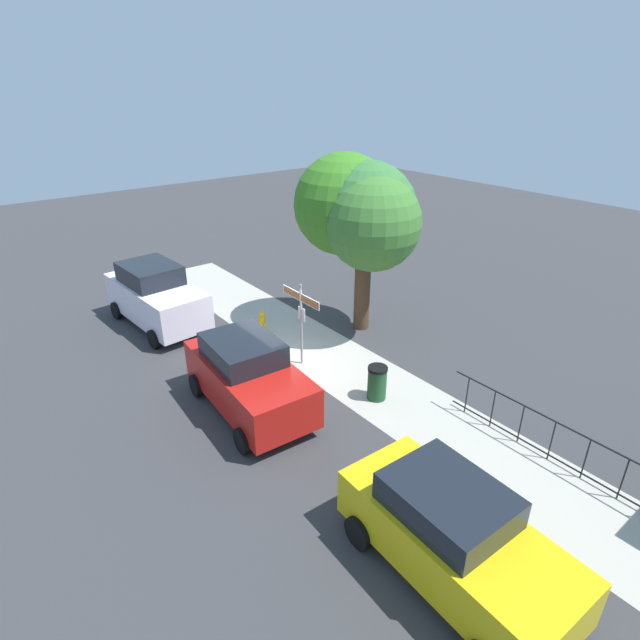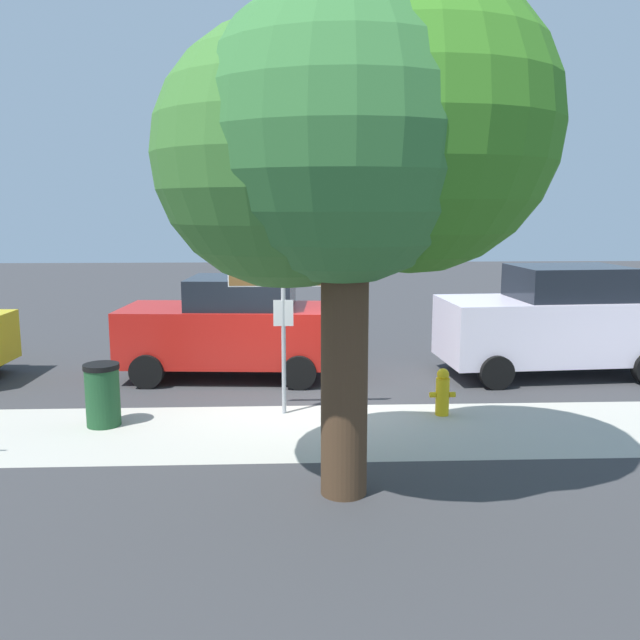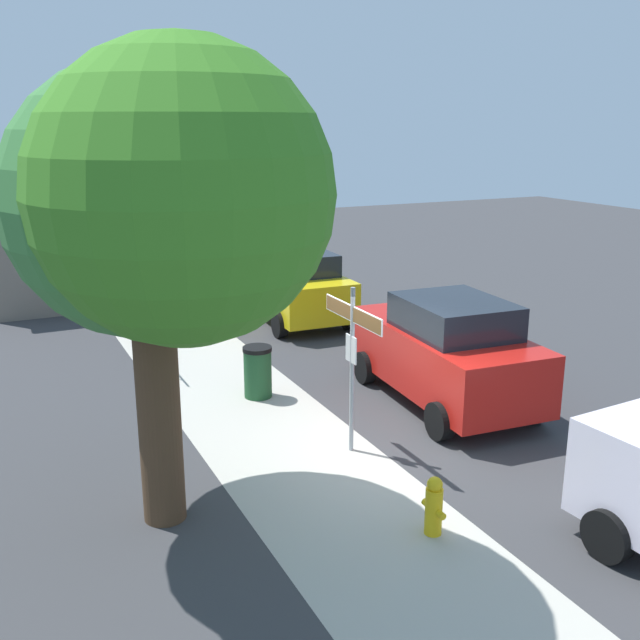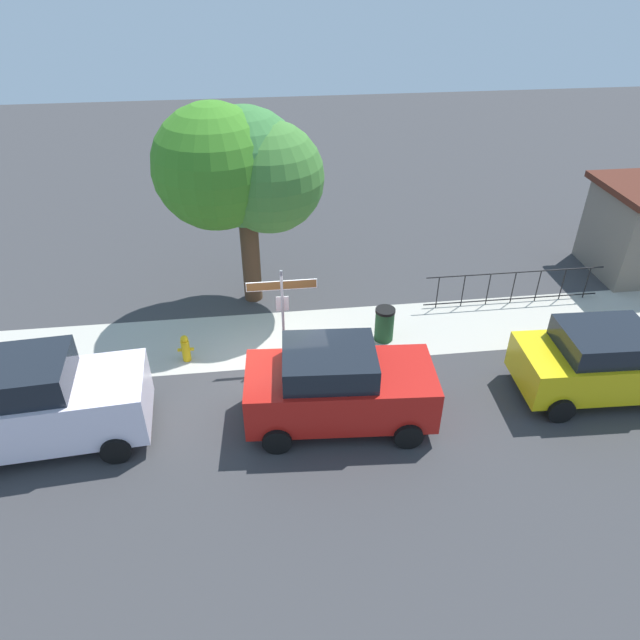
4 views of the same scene
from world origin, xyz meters
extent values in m
plane|color=#38383A|center=(0.00, 0.00, 0.00)|extent=(60.00, 60.00, 0.00)
cube|color=#B0AC9F|center=(2.00, 1.30, 0.00)|extent=(24.00, 2.60, 0.00)
cylinder|color=#9EA0A5|center=(0.30, 0.40, 1.32)|extent=(0.07, 0.07, 2.63)
cube|color=brown|center=(0.30, 0.40, 2.23)|extent=(1.72, 0.02, 0.22)
cube|color=white|center=(0.30, 0.40, 2.23)|extent=(1.75, 0.02, 0.25)
cube|color=silver|center=(0.30, 0.42, 1.68)|extent=(0.32, 0.02, 0.42)
cylinder|color=#4D3522|center=(-0.44, 3.55, 1.55)|extent=(0.55, 0.55, 3.10)
sphere|color=#397838|center=(-0.40, 3.57, 4.13)|extent=(3.25, 3.25, 3.25)
sphere|color=#3A7F21|center=(-1.20, 3.31, 4.27)|extent=(3.35, 3.35, 3.35)
sphere|color=#407B31|center=(0.21, 3.28, 3.93)|extent=(3.02, 3.02, 3.02)
cube|color=white|center=(-5.08, -1.97, 0.93)|extent=(4.58, 2.18, 1.23)
cube|color=black|center=(-5.35, -1.99, 1.87)|extent=(2.25, 1.79, 0.65)
cylinder|color=black|center=(-3.64, -0.93, 0.32)|extent=(0.65, 0.27, 0.64)
cylinder|color=black|center=(-3.50, -2.79, 0.32)|extent=(0.65, 0.27, 0.64)
cylinder|color=black|center=(-6.66, -1.14, 0.32)|extent=(0.65, 0.27, 0.64)
cylinder|color=black|center=(-6.53, -3.00, 0.32)|extent=(0.65, 0.27, 0.64)
cube|color=red|center=(1.39, -2.11, 0.86)|extent=(4.32, 2.15, 1.09)
cube|color=black|center=(1.14, -2.09, 1.70)|extent=(2.12, 1.77, 0.59)
cylinder|color=black|center=(2.88, -1.28, 0.32)|extent=(0.65, 0.26, 0.64)
cylinder|color=black|center=(2.75, -3.13, 0.32)|extent=(0.65, 0.26, 0.64)
cylinder|color=black|center=(0.03, -1.08, 0.32)|extent=(0.65, 0.26, 0.64)
cylinder|color=black|center=(-0.10, -2.94, 0.32)|extent=(0.65, 0.26, 0.64)
cube|color=gold|center=(7.90, -1.92, 0.81)|extent=(4.32, 2.00, 0.97)
cube|color=black|center=(7.65, -1.91, 1.56)|extent=(2.10, 1.69, 0.54)
cylinder|color=black|center=(9.38, -1.06, 0.32)|extent=(0.65, 0.25, 0.64)
cylinder|color=black|center=(6.50, -0.95, 0.32)|extent=(0.65, 0.25, 0.64)
cylinder|color=black|center=(6.42, -2.77, 0.32)|extent=(0.65, 0.25, 0.64)
cylinder|color=black|center=(7.37, 2.30, 1.05)|extent=(5.49, 0.04, 0.04)
cylinder|color=black|center=(7.37, 2.30, 0.12)|extent=(5.49, 0.04, 0.04)
cylinder|color=black|center=(5.01, 2.30, 0.53)|extent=(0.03, 0.03, 1.05)
cylinder|color=black|center=(5.80, 2.30, 0.53)|extent=(0.03, 0.03, 1.05)
cylinder|color=black|center=(6.58, 2.30, 0.53)|extent=(0.03, 0.03, 1.05)
cylinder|color=black|center=(7.37, 2.30, 0.53)|extent=(0.03, 0.03, 1.05)
cylinder|color=black|center=(8.15, 2.30, 0.53)|extent=(0.03, 0.03, 1.05)
cylinder|color=black|center=(8.93, 2.30, 0.53)|extent=(0.03, 0.03, 1.05)
cylinder|color=yellow|center=(-2.28, 0.60, 0.31)|extent=(0.22, 0.22, 0.62)
sphere|color=yellow|center=(-2.28, 0.60, 0.68)|extent=(0.20, 0.20, 0.20)
cylinder|color=yellow|center=(-2.44, 0.60, 0.34)|extent=(0.10, 0.09, 0.09)
cylinder|color=yellow|center=(-2.12, 0.60, 0.34)|extent=(0.10, 0.09, 0.09)
cylinder|color=#1E4C28|center=(3.09, 0.90, 0.45)|extent=(0.52, 0.52, 0.90)
cylinder|color=black|center=(3.09, 0.90, 0.94)|extent=(0.55, 0.55, 0.08)
camera|label=1|loc=(11.34, -7.58, 8.02)|focal=28.40mm
camera|label=2|loc=(0.16, 11.07, 3.36)|focal=37.74mm
camera|label=3|loc=(-9.00, 5.39, 5.03)|focal=40.82mm
camera|label=4|loc=(-0.26, -11.80, 9.39)|focal=32.24mm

